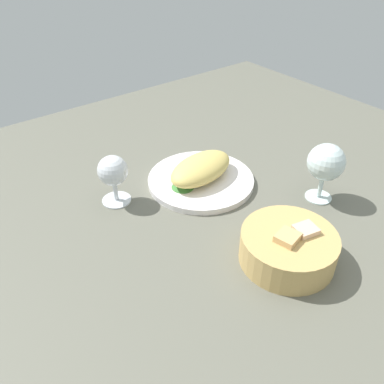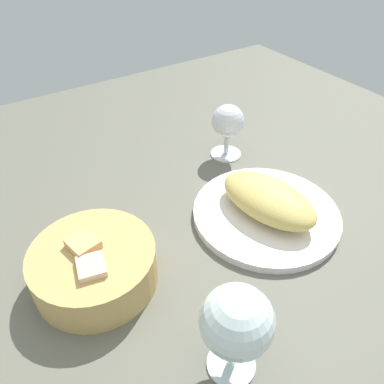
% 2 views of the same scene
% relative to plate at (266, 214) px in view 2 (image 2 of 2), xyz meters
% --- Properties ---
extents(ground_plane, '(1.40, 1.40, 0.02)m').
position_rel_plate_xyz_m(ground_plane, '(-0.02, 0.12, -0.02)').
color(ground_plane, '#5F5F52').
extents(plate, '(0.25, 0.25, 0.01)m').
position_rel_plate_xyz_m(plate, '(0.00, 0.00, 0.00)').
color(plate, white).
rests_on(plate, ground_plane).
extents(omelette, '(0.19, 0.13, 0.05)m').
position_rel_plate_xyz_m(omelette, '(0.00, 0.00, 0.03)').
color(omelette, '#D4BA62').
rests_on(omelette, plate).
extents(lettuce_garnish, '(0.05, 0.05, 0.01)m').
position_rel_plate_xyz_m(lettuce_garnish, '(0.06, 0.00, 0.01)').
color(lettuce_garnish, '#3C7F39').
rests_on(lettuce_garnish, plate).
extents(bread_basket, '(0.17, 0.17, 0.07)m').
position_rel_plate_xyz_m(bread_basket, '(0.03, 0.29, 0.02)').
color(bread_basket, tan).
rests_on(bread_basket, ground_plane).
extents(wine_glass_near, '(0.07, 0.07, 0.11)m').
position_rel_plate_xyz_m(wine_glass_near, '(0.19, -0.06, 0.07)').
color(wine_glass_near, silver).
rests_on(wine_glass_near, ground_plane).
extents(wine_glass_far, '(0.08, 0.08, 0.13)m').
position_rel_plate_xyz_m(wine_glass_far, '(-0.17, 0.21, 0.08)').
color(wine_glass_far, silver).
rests_on(wine_glass_far, ground_plane).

